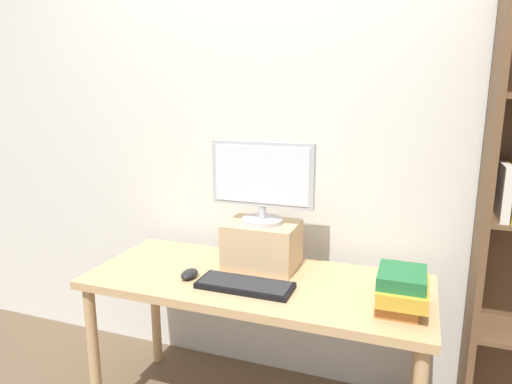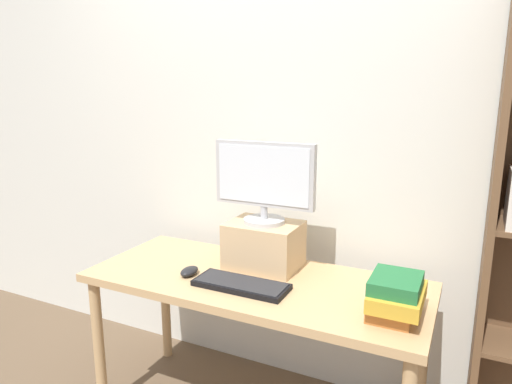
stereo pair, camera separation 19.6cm
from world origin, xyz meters
The scene contains 7 objects.
back_wall centered at (0.00, 0.45, 1.30)m, with size 7.00×0.08×2.60m.
desk centered at (0.00, 0.00, 0.63)m, with size 1.48×0.61×0.70m.
riser_box centered at (-0.02, 0.14, 0.81)m, with size 0.32×0.25×0.21m.
computer_monitor centered at (-0.02, 0.14, 1.11)m, with size 0.47×0.19×0.37m.
keyboard centered at (-0.01, -0.11, 0.72)m, with size 0.40×0.16×0.02m.
computer_mouse centered at (-0.28, -0.10, 0.72)m, with size 0.06×0.10×0.04m.
book_stack centered at (0.60, -0.08, 0.78)m, with size 0.18×0.27×0.15m.
Camera 1 is at (0.63, -1.74, 1.50)m, focal length 32.00 mm.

